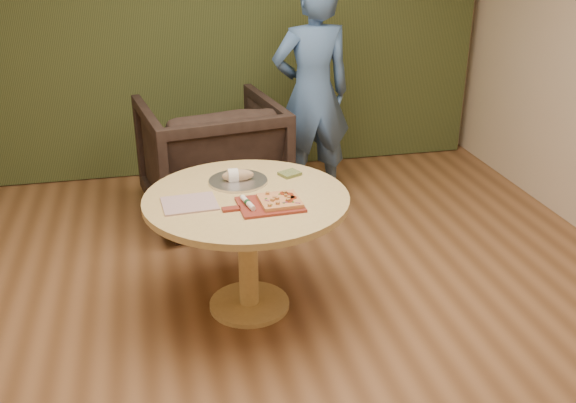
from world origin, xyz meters
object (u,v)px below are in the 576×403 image
(bread_roll, at_px, (236,175))
(serving_tray, at_px, (238,181))
(flatbread_pizza, at_px, (280,200))
(cutlery_roll, at_px, (248,203))
(person_standing, at_px, (312,94))
(pedestal_table, at_px, (247,218))
(pizza_paddle, at_px, (268,205))
(armchair, at_px, (211,152))

(bread_roll, bearing_deg, serving_tray, 0.00)
(flatbread_pizza, relative_size, cutlery_roll, 1.16)
(person_standing, bearing_deg, pedestal_table, 57.32)
(cutlery_roll, xyz_separation_m, bread_roll, (-0.01, 0.38, 0.01))
(pizza_paddle, height_order, person_standing, person_standing)
(flatbread_pizza, xyz_separation_m, cutlery_roll, (-0.18, 0.00, 0.00))
(flatbread_pizza, xyz_separation_m, person_standing, (0.62, 1.70, 0.13))
(pizza_paddle, distance_m, armchair, 1.60)
(bread_roll, bearing_deg, pedestal_table, -83.76)
(pedestal_table, height_order, bread_roll, bread_roll)
(pizza_paddle, bearing_deg, flatbread_pizza, -2.75)
(pizza_paddle, relative_size, flatbread_pizza, 1.96)
(cutlery_roll, height_order, person_standing, person_standing)
(pedestal_table, relative_size, cutlery_roll, 6.00)
(pizza_paddle, bearing_deg, cutlery_roll, 175.52)
(pedestal_table, height_order, flatbread_pizza, flatbread_pizza)
(pizza_paddle, distance_m, person_standing, 1.84)
(serving_tray, bearing_deg, person_standing, 58.70)
(cutlery_roll, xyz_separation_m, serving_tray, (0.00, 0.38, -0.02))
(cutlery_roll, bearing_deg, pizza_paddle, -13.08)
(pedestal_table, relative_size, flatbread_pizza, 5.17)
(pizza_paddle, xyz_separation_m, bread_roll, (-0.12, 0.38, 0.04))
(cutlery_roll, distance_m, bread_roll, 0.38)
(person_standing, bearing_deg, pizza_paddle, 62.35)
(cutlery_roll, xyz_separation_m, armchair, (-0.04, 1.57, -0.26))
(cutlery_roll, bearing_deg, pedestal_table, 72.37)
(pizza_paddle, xyz_separation_m, serving_tray, (-0.11, 0.38, -0.00))
(pedestal_table, distance_m, flatbread_pizza, 0.29)
(pizza_paddle, bearing_deg, person_standing, 65.14)
(flatbread_pizza, distance_m, person_standing, 1.82)
(serving_tray, xyz_separation_m, person_standing, (0.80, 1.32, 0.15))
(cutlery_roll, height_order, serving_tray, cutlery_roll)
(pizza_paddle, xyz_separation_m, flatbread_pizza, (0.07, 0.00, 0.02))
(serving_tray, distance_m, armchair, 1.22)
(serving_tray, xyz_separation_m, armchair, (-0.04, 1.19, -0.24))
(flatbread_pizza, bearing_deg, pedestal_table, 135.02)
(bread_roll, height_order, armchair, armchair)
(armchair, bearing_deg, pedestal_table, 83.14)
(flatbread_pizza, distance_m, cutlery_roll, 0.18)
(flatbread_pizza, xyz_separation_m, armchair, (-0.22, 1.58, -0.26))
(cutlery_roll, distance_m, person_standing, 1.89)
(flatbread_pizza, relative_size, serving_tray, 0.65)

